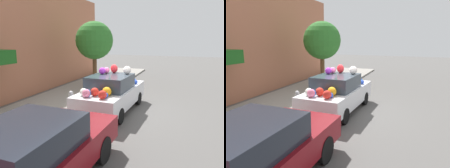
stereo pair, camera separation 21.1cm
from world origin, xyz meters
The scene contains 7 objects.
ground_plane centered at (0.00, 0.00, 0.00)m, with size 60.00×60.00×0.00m, color #565451.
sidewalk_curb centered at (0.00, 2.70, 0.06)m, with size 24.00×3.20×0.12m.
building_facade centered at (-0.11, 4.92, 2.82)m, with size 18.00×1.20×5.70m.
street_tree centered at (3.36, 2.33, 2.77)m, with size 2.11×2.11×3.73m.
fire_hydrant centered at (-0.53, 1.66, 0.46)m, with size 0.20×0.20×0.70m.
art_car centered at (-0.05, 0.08, 0.77)m, with size 4.02×1.82×1.83m.
parked_car_plain centered at (-5.07, -0.15, 0.74)m, with size 4.46×1.92×1.44m.
Camera 2 is at (-7.97, -3.00, 2.89)m, focal length 35.00 mm.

